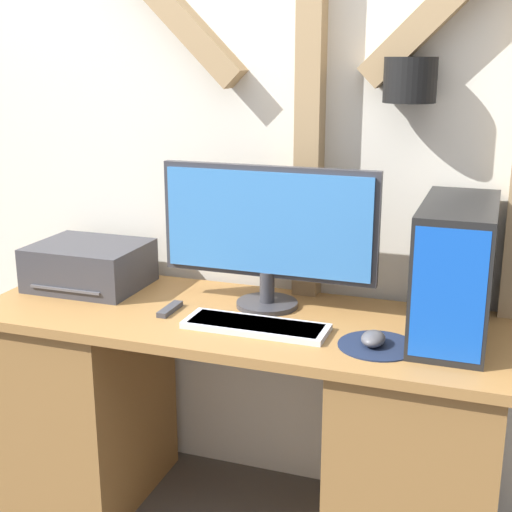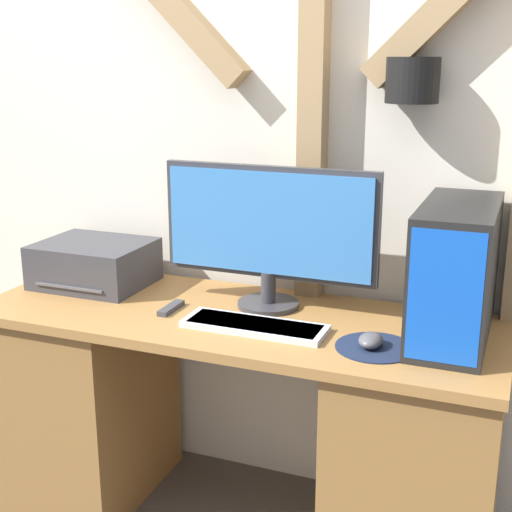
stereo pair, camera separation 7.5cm
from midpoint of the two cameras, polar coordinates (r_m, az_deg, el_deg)
name	(u,v)px [view 1 (the left image)]	position (r m, az deg, el deg)	size (l,w,h in m)	color
wall_back	(276,96)	(2.35, 0.70, 12.67)	(6.40, 0.20, 2.70)	silver
desk	(236,418)	(2.31, -2.53, -12.86)	(1.60, 0.58, 0.72)	olive
monitor	(268,229)	(2.17, -0.05, 2.20)	(0.68, 0.19, 0.44)	#333338
keyboard	(256,326)	(2.05, -1.07, -5.61)	(0.42, 0.14, 0.02)	silver
mousepad	(378,346)	(1.96, 8.62, -7.11)	(0.22, 0.22, 0.00)	#19233D
mouse	(373,339)	(1.95, 8.27, -6.56)	(0.06, 0.09, 0.04)	#4C4C51
computer_tower	(455,270)	(2.02, 14.65, -1.11)	(0.20, 0.47, 0.38)	black
printer	(89,265)	(2.49, -14.02, -0.74)	(0.37, 0.31, 0.15)	#38383D
remote_control	(170,309)	(2.21, -7.87, -4.24)	(0.03, 0.13, 0.02)	#38383D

